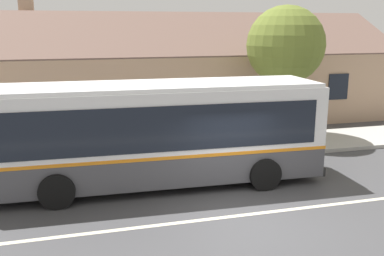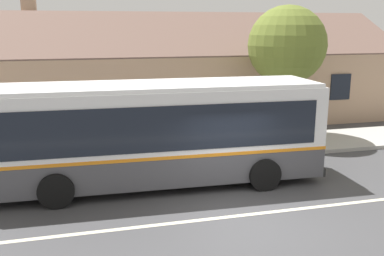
{
  "view_description": "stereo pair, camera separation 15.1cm",
  "coord_description": "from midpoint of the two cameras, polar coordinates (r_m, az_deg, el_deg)",
  "views": [
    {
      "loc": [
        -4.16,
        -9.83,
        4.92
      ],
      "look_at": [
        -0.63,
        3.43,
        1.63
      ],
      "focal_mm": 40.0,
      "sensor_mm": 36.0,
      "label": 1
    },
    {
      "loc": [
        -4.02,
        -9.87,
        4.92
      ],
      "look_at": [
        -0.63,
        3.43,
        1.63
      ],
      "focal_mm": 40.0,
      "sensor_mm": 36.0,
      "label": 2
    }
  ],
  "objects": [
    {
      "name": "street_tree_primary",
      "position": [
        18.95,
        12.76,
        10.65
      ],
      "size": [
        3.35,
        3.35,
        5.79
      ],
      "color": "#4C3828",
      "rests_on": "ground"
    },
    {
      "name": "transit_bus",
      "position": [
        13.31,
        -4.83,
        -0.46
      ],
      "size": [
        10.6,
        3.0,
        3.22
      ],
      "color": "#47474C",
      "rests_on": "ground"
    },
    {
      "name": "community_building",
      "position": [
        23.77,
        -4.1,
        6.13
      ],
      "size": [
        24.6,
        8.8,
        6.69
      ],
      "color": "tan",
      "rests_on": "ground"
    },
    {
      "name": "sidewalk_far",
      "position": [
        17.07,
        0.16,
        -3.02
      ],
      "size": [
        60.0,
        3.0,
        0.15
      ],
      "primitive_type": "cube",
      "color": "#ADAAA3",
      "rests_on": "ground"
    },
    {
      "name": "bench_down_street",
      "position": [
        15.71,
        -14.63,
        -3.04
      ],
      "size": [
        1.78,
        0.51,
        0.94
      ],
      "color": "#4C4C4C",
      "rests_on": "sidewalk_far"
    },
    {
      "name": "lane_divider_stripe",
      "position": [
        11.74,
        7.63,
        -11.4
      ],
      "size": [
        60.0,
        0.16,
        0.01
      ],
      "primitive_type": "cube",
      "color": "beige",
      "rests_on": "ground"
    },
    {
      "name": "ground_plane",
      "position": [
        11.75,
        7.63,
        -11.42
      ],
      "size": [
        300.0,
        300.0,
        0.0
      ],
      "primitive_type": "plane",
      "color": "#424244"
    }
  ]
}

